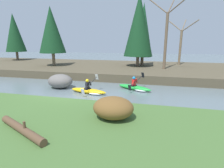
{
  "coord_description": "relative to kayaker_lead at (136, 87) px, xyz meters",
  "views": [
    {
      "loc": [
        4.73,
        -9.2,
        3.51
      ],
      "look_at": [
        1.93,
        2.62,
        0.55
      ],
      "focal_mm": 28.0,
      "sensor_mm": 36.0,
      "label": 1
    }
  ],
  "objects": [
    {
      "name": "ground_plane",
      "position": [
        -3.55,
        -3.4,
        -0.2
      ],
      "size": [
        90.0,
        90.0,
        0.0
      ],
      "primitive_type": "plane",
      "color": "slate"
    },
    {
      "name": "riverbank_far",
      "position": [
        -3.55,
        7.56,
        0.17
      ],
      "size": [
        44.0,
        11.42,
        0.74
      ],
      "color": "brown",
      "rests_on": "ground"
    },
    {
      "name": "conifer_tree_far_left",
      "position": [
        -19.23,
        10.39,
        4.58
      ],
      "size": [
        2.9,
        2.9,
        6.83
      ],
      "color": "brown",
      "rests_on": "riverbank_far"
    },
    {
      "name": "conifer_tree_left",
      "position": [
        -10.36,
        6.07,
        4.59
      ],
      "size": [
        3.02,
        3.02,
        6.64
      ],
      "color": "#7A664C",
      "rests_on": "riverbank_far"
    },
    {
      "name": "conifer_tree_mid_left",
      "position": [
        -0.6,
        7.82,
        5.04
      ],
      "size": [
        3.26,
        3.26,
        7.87
      ],
      "color": "brown",
      "rests_on": "riverbank_far"
    },
    {
      "name": "conifer_tree_centre",
      "position": [
        -0.15,
        8.67,
        4.56
      ],
      "size": [
        2.28,
        2.28,
        7.04
      ],
      "color": "brown",
      "rests_on": "riverbank_far"
    },
    {
      "name": "bare_tree_upstream",
      "position": [
        2.32,
        6.3,
        4.02
      ],
      "size": [
        4.06,
        4.01,
        7.41
      ],
      "color": "brown",
      "rests_on": "riverbank_far"
    },
    {
      "name": "bare_tree_mid_upstream",
      "position": [
        4.27,
        10.24,
        3.1
      ],
      "size": [
        3.02,
        2.99,
        5.44
      ],
      "color": "#7A664C",
      "rests_on": "riverbank_far"
    },
    {
      "name": "shrub_clump_third",
      "position": [
        -0.16,
        -6.73,
        0.95
      ],
      "size": [
        1.5,
        1.25,
        0.81
      ],
      "color": "brown",
      "rests_on": "riverbank_near"
    },
    {
      "name": "kayaker_lead",
      "position": [
        0.0,
        0.0,
        0.0
      ],
      "size": [
        2.71,
        1.96,
        1.2
      ],
      "rotation": [
        0.0,
        0.0,
        -0.42
      ],
      "color": "green",
      "rests_on": "ground"
    },
    {
      "name": "kayaker_middle",
      "position": [
        -3.01,
        -1.62,
        0.0
      ],
      "size": [
        2.79,
        2.06,
        1.2
      ],
      "rotation": [
        0.0,
        0.0,
        -0.18
      ],
      "color": "yellow",
      "rests_on": "ground"
    },
    {
      "name": "boulder_midstream",
      "position": [
        -5.73,
        -0.74,
        0.34
      ],
      "size": [
        1.92,
        1.5,
        1.08
      ],
      "color": "slate",
      "rests_on": "ground"
    },
    {
      "name": "driftwood_log",
      "position": [
        -2.67,
        -8.45,
        0.67
      ],
      "size": [
        2.33,
        1.26,
        0.44
      ],
      "rotation": [
        0.0,
        0.0,
        -0.44
      ],
      "color": "brown",
      "rests_on": "riverbank_near"
    }
  ]
}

